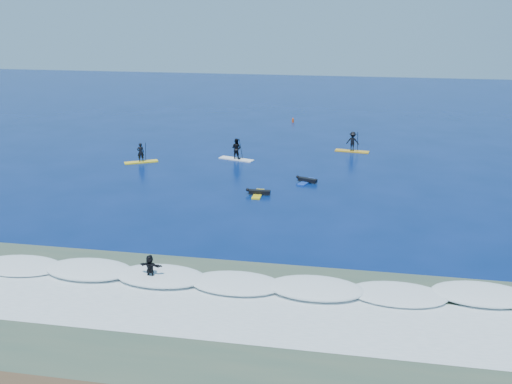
% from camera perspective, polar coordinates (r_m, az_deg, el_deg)
% --- Properties ---
extents(ground, '(160.00, 160.00, 0.00)m').
position_cam_1_polar(ground, '(38.83, -0.22, -2.22)').
color(ground, '#041A4E').
rests_on(ground, ground).
extents(shallow_water, '(90.00, 13.00, 0.01)m').
position_cam_1_polar(shallow_water, '(26.50, -5.81, -12.69)').
color(shallow_water, '#3A503F').
rests_on(shallow_water, ground).
extents(breaking_wave, '(40.00, 6.00, 0.30)m').
position_cam_1_polar(breaking_wave, '(29.88, -3.72, -8.84)').
color(breaking_wave, white).
rests_on(breaking_wave, ground).
extents(whitewater, '(34.00, 5.00, 0.02)m').
position_cam_1_polar(whitewater, '(27.33, -5.24, -11.65)').
color(whitewater, silver).
rests_on(whitewater, ground).
extents(sup_paddler_left, '(2.96, 2.08, 2.09)m').
position_cam_1_polar(sup_paddler_left, '(52.36, -11.45, 3.60)').
color(sup_paddler_left, yellow).
rests_on(sup_paddler_left, ground).
extents(sup_paddler_center, '(3.40, 1.76, 2.32)m').
position_cam_1_polar(sup_paddler_center, '(52.25, -1.98, 4.17)').
color(sup_paddler_center, white).
rests_on(sup_paddler_center, ground).
extents(sup_paddler_right, '(3.33, 1.25, 2.28)m').
position_cam_1_polar(sup_paddler_right, '(55.90, 9.63, 4.88)').
color(sup_paddler_right, gold).
rests_on(sup_paddler_right, ground).
extents(prone_paddler_near, '(1.85, 2.34, 0.49)m').
position_cam_1_polar(prone_paddler_near, '(42.68, 0.22, -0.06)').
color(prone_paddler_near, yellow).
rests_on(prone_paddler_near, ground).
extents(prone_paddler_far, '(1.77, 2.33, 0.47)m').
position_cam_1_polar(prone_paddler_far, '(45.83, 5.06, 1.16)').
color(prone_paddler_far, '#163DA8').
rests_on(prone_paddler_far, ground).
extents(wave_surfer, '(2.00, 0.68, 1.42)m').
position_cam_1_polar(wave_surfer, '(29.69, -10.53, -7.57)').
color(wave_surfer, silver).
rests_on(wave_surfer, breaking_wave).
extents(marker_buoy, '(0.26, 0.26, 0.63)m').
position_cam_1_polar(marker_buoy, '(69.44, 3.72, 7.18)').
color(marker_buoy, '#D54612').
rests_on(marker_buoy, ground).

